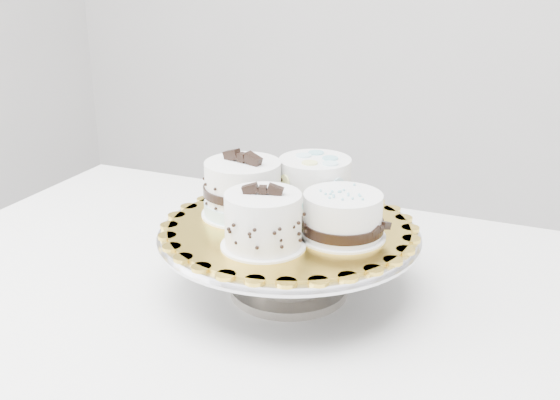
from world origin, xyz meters
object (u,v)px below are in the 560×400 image
at_px(cake_swirl, 263,222).
at_px(cake_banded, 243,191).
at_px(cake_ribbon, 343,217).
at_px(table, 298,355).
at_px(cake_stand, 289,249).
at_px(cake_dots, 315,183).
at_px(cake_board, 289,227).

xyz_separation_m(cake_swirl, cake_banded, (-0.08, 0.08, 0.00)).
bearing_deg(cake_swirl, cake_ribbon, 24.28).
xyz_separation_m(cake_swirl, cake_ribbon, (0.08, 0.08, -0.01)).
distance_m(table, cake_swirl, 0.21).
bearing_deg(cake_stand, cake_swirl, -88.72).
relative_size(cake_banded, cake_ribbon, 0.98).
bearing_deg(cake_ribbon, cake_dots, 149.39).
distance_m(cake_banded, cake_dots, 0.10).
relative_size(cake_board, cake_dots, 2.64).
relative_size(cake_swirl, cake_dots, 0.99).
height_order(cake_board, cake_banded, cake_banded).
bearing_deg(cake_swirl, cake_board, 71.58).
xyz_separation_m(table, cake_dots, (-0.03, 0.11, 0.21)).
height_order(cake_stand, cake_dots, cake_dots).
height_order(cake_board, cake_swirl, cake_swirl).
xyz_separation_m(table, cake_board, (-0.04, 0.04, 0.17)).
height_order(table, cake_dots, cake_dots).
xyz_separation_m(cake_board, cake_swirl, (0.00, -0.08, 0.04)).
bearing_deg(cake_board, table, -48.60).
distance_m(cake_stand, cake_swirl, 0.10).
distance_m(cake_swirl, cake_banded, 0.11).
bearing_deg(cake_banded, cake_dots, 50.58).
bearing_deg(cake_board, cake_swirl, -88.72).
relative_size(cake_board, cake_swirl, 2.66).
relative_size(cake_stand, cake_dots, 2.88).
bearing_deg(cake_stand, cake_banded, 174.79).
bearing_deg(cake_stand, cake_dots, 87.73).
distance_m(cake_board, cake_swirl, 0.08).
xyz_separation_m(cake_stand, cake_ribbon, (0.08, -0.00, 0.06)).
bearing_deg(cake_stand, cake_board, 63.43).
relative_size(table, cake_dots, 10.79).
relative_size(cake_banded, cake_dots, 0.99).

